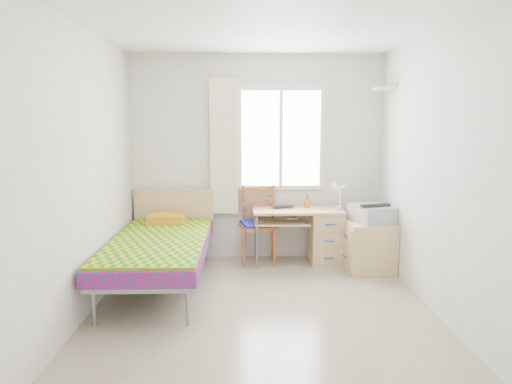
{
  "coord_description": "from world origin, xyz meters",
  "views": [
    {
      "loc": [
        -0.16,
        -4.08,
        1.74
      ],
      "look_at": [
        -0.04,
        0.55,
        1.04
      ],
      "focal_mm": 32.0,
      "sensor_mm": 36.0,
      "label": 1
    }
  ],
  "objects_px": {
    "cabinet": "(369,247)",
    "desk": "(320,234)",
    "bed": "(161,245)",
    "chair": "(259,220)",
    "printer": "(372,213)"
  },
  "relations": [
    {
      "from": "cabinet",
      "to": "desk",
      "type": "bearing_deg",
      "value": 144.19
    },
    {
      "from": "bed",
      "to": "desk",
      "type": "distance_m",
      "value": 1.99
    },
    {
      "from": "chair",
      "to": "cabinet",
      "type": "distance_m",
      "value": 1.37
    },
    {
      "from": "bed",
      "to": "cabinet",
      "type": "relative_size",
      "value": 3.6
    },
    {
      "from": "desk",
      "to": "printer",
      "type": "bearing_deg",
      "value": -26.73
    },
    {
      "from": "chair",
      "to": "printer",
      "type": "height_order",
      "value": "chair"
    },
    {
      "from": "cabinet",
      "to": "printer",
      "type": "height_order",
      "value": "printer"
    },
    {
      "from": "printer",
      "to": "desk",
      "type": "bearing_deg",
      "value": 137.22
    },
    {
      "from": "chair",
      "to": "printer",
      "type": "distance_m",
      "value": 1.38
    },
    {
      "from": "chair",
      "to": "cabinet",
      "type": "relative_size",
      "value": 1.65
    },
    {
      "from": "bed",
      "to": "cabinet",
      "type": "distance_m",
      "value": 2.41
    },
    {
      "from": "chair",
      "to": "printer",
      "type": "relative_size",
      "value": 1.7
    },
    {
      "from": "desk",
      "to": "printer",
      "type": "relative_size",
      "value": 1.93
    },
    {
      "from": "cabinet",
      "to": "printer",
      "type": "relative_size",
      "value": 1.03
    },
    {
      "from": "bed",
      "to": "cabinet",
      "type": "xyz_separation_m",
      "value": [
        2.37,
        0.4,
        -0.15
      ]
    }
  ]
}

